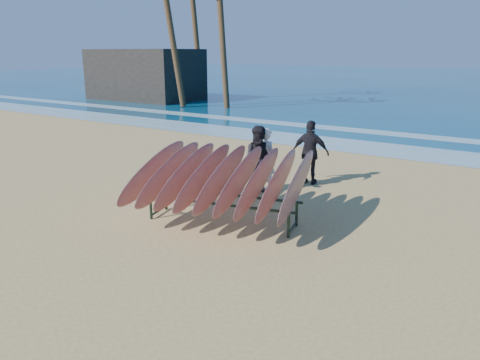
{
  "coord_description": "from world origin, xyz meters",
  "views": [
    {
      "loc": [
        5.0,
        -6.56,
        3.4
      ],
      "look_at": [
        0.0,
        0.8,
        0.95
      ],
      "focal_mm": 35.0,
      "sensor_mm": 36.0,
      "label": 1
    }
  ],
  "objects_px": {
    "surfboard_rack": "(222,178)",
    "person_white": "(266,160)",
    "person_dark_b": "(310,153)",
    "building": "(145,75)",
    "person_dark_a": "(260,160)"
  },
  "relations": [
    {
      "from": "surfboard_rack",
      "to": "person_dark_a",
      "type": "distance_m",
      "value": 2.19
    },
    {
      "from": "surfboard_rack",
      "to": "building",
      "type": "height_order",
      "value": "building"
    },
    {
      "from": "surfboard_rack",
      "to": "building",
      "type": "bearing_deg",
      "value": 124.42
    },
    {
      "from": "surfboard_rack",
      "to": "person_dark_b",
      "type": "relative_size",
      "value": 2.25
    },
    {
      "from": "surfboard_rack",
      "to": "person_white",
      "type": "relative_size",
      "value": 2.37
    },
    {
      "from": "person_white",
      "to": "surfboard_rack",
      "type": "bearing_deg",
      "value": 111.04
    },
    {
      "from": "building",
      "to": "person_white",
      "type": "bearing_deg",
      "value": -37.93
    },
    {
      "from": "surfboard_rack",
      "to": "person_dark_a",
      "type": "bearing_deg",
      "value": 87.21
    },
    {
      "from": "surfboard_rack",
      "to": "person_dark_b",
      "type": "distance_m",
      "value": 3.67
    },
    {
      "from": "person_dark_b",
      "to": "building",
      "type": "distance_m",
      "value": 24.53
    },
    {
      "from": "person_dark_a",
      "to": "person_white",
      "type": "bearing_deg",
      "value": 64.29
    },
    {
      "from": "surfboard_rack",
      "to": "person_dark_a",
      "type": "xyz_separation_m",
      "value": [
        -0.43,
        2.15,
        -0.11
      ]
    },
    {
      "from": "surfboard_rack",
      "to": "person_white",
      "type": "xyz_separation_m",
      "value": [
        -0.44,
        2.47,
        -0.16
      ]
    },
    {
      "from": "person_dark_b",
      "to": "person_white",
      "type": "bearing_deg",
      "value": 52.53
    },
    {
      "from": "person_white",
      "to": "person_dark_b",
      "type": "xyz_separation_m",
      "value": [
        0.63,
        1.2,
        0.04
      ]
    }
  ]
}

